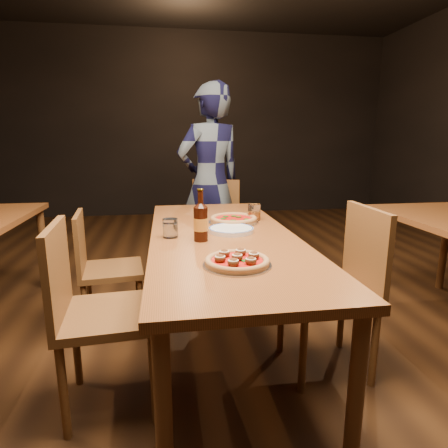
{
  "coord_description": "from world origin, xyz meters",
  "views": [
    {
      "loc": [
        -0.31,
        -2.02,
        1.27
      ],
      "look_at": [
        0.0,
        -0.05,
        0.82
      ],
      "focal_mm": 30.0,
      "sensor_mm": 36.0,
      "label": 1
    }
  ],
  "objects": [
    {
      "name": "ground",
      "position": [
        0.0,
        0.0,
        0.0
      ],
      "size": [
        9.0,
        9.0,
        0.0
      ],
      "primitive_type": "plane",
      "color": "black"
    },
    {
      "name": "room_shell",
      "position": [
        0.0,
        0.0,
        1.86
      ],
      "size": [
        9.0,
        9.0,
        9.0
      ],
      "color": "black",
      "rests_on": "ground"
    },
    {
      "name": "table_main",
      "position": [
        0.0,
        0.0,
        0.68
      ],
      "size": [
        0.8,
        2.0,
        0.75
      ],
      "color": "brown",
      "rests_on": "ground"
    },
    {
      "name": "chair_main_nw",
      "position": [
        -0.59,
        -0.34,
        0.48
      ],
      "size": [
        0.48,
        0.48,
        0.95
      ],
      "primitive_type": null,
      "rotation": [
        0.0,
        0.0,
        1.65
      ],
      "color": "brown",
      "rests_on": "ground"
    },
    {
      "name": "chair_main_sw",
      "position": [
        -0.69,
        0.44,
        0.43
      ],
      "size": [
        0.44,
        0.44,
        0.85
      ],
      "primitive_type": null,
      "rotation": [
        0.0,
        0.0,
        1.69
      ],
      "color": "brown",
      "rests_on": "ground"
    },
    {
      "name": "chair_main_e",
      "position": [
        0.54,
        -0.22,
        0.48
      ],
      "size": [
        0.46,
        0.46,
        0.97
      ],
      "primitive_type": null,
      "rotation": [
        0.0,
        0.0,
        -1.58
      ],
      "color": "brown",
      "rests_on": "ground"
    },
    {
      "name": "chair_end",
      "position": [
        0.08,
        1.22,
        0.48
      ],
      "size": [
        0.57,
        0.57,
        0.95
      ],
      "primitive_type": null,
      "rotation": [
        0.0,
        0.0,
        -0.34
      ],
      "color": "brown",
      "rests_on": "ground"
    },
    {
      "name": "pizza_meatball",
      "position": [
        -0.02,
        -0.54,
        0.77
      ],
      "size": [
        0.29,
        0.29,
        0.05
      ],
      "rotation": [
        0.0,
        0.0,
        -0.13
      ],
      "color": "#B7B7BF",
      "rests_on": "table_main"
    },
    {
      "name": "pizza_margherita",
      "position": [
        0.11,
        0.29,
        0.77
      ],
      "size": [
        0.32,
        0.32,
        0.04
      ],
      "rotation": [
        0.0,
        0.0,
        0.31
      ],
      "color": "#B7B7BF",
      "rests_on": "table_main"
    },
    {
      "name": "plate_stack",
      "position": [
        0.06,
        0.04,
        0.76
      ],
      "size": [
        0.26,
        0.26,
        0.02
      ],
      "primitive_type": "cylinder",
      "color": "white",
      "rests_on": "table_main"
    },
    {
      "name": "beer_bottle",
      "position": [
        -0.13,
        -0.12,
        0.85
      ],
      "size": [
        0.08,
        0.08,
        0.27
      ],
      "rotation": [
        0.0,
        0.0,
        -0.31
      ],
      "color": "black",
      "rests_on": "table_main"
    },
    {
      "name": "water_glass",
      "position": [
        -0.29,
        -0.02,
        0.8
      ],
      "size": [
        0.08,
        0.08,
        0.1
      ],
      "primitive_type": "cylinder",
      "color": "white",
      "rests_on": "table_main"
    },
    {
      "name": "amber_glass",
      "position": [
        0.26,
        0.35,
        0.8
      ],
      "size": [
        0.08,
        0.08,
        0.11
      ],
      "primitive_type": "cylinder",
      "color": "#B05413",
      "rests_on": "table_main"
    },
    {
      "name": "diner",
      "position": [
        0.09,
        1.36,
        0.88
      ],
      "size": [
        0.76,
        0.64,
        1.76
      ],
      "primitive_type": "imported",
      "rotation": [
        0.0,
        0.0,
        3.54
      ],
      "color": "black",
      "rests_on": "ground"
    }
  ]
}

